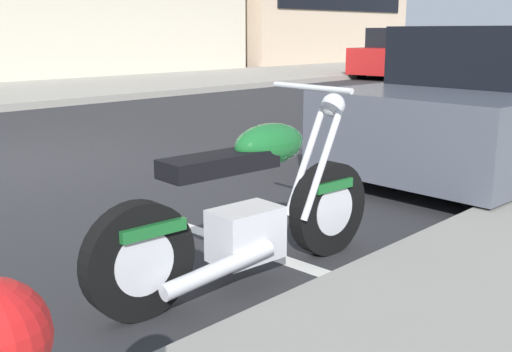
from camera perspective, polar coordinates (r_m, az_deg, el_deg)
The scene contains 5 objects.
ground_plane at distance 7.07m, azimuth -22.28°, elevation 0.89°, with size 260.00×260.00×0.00m, color #28282B.
sidewalk_far_curb at distance 19.87m, azimuth 2.12°, elevation 9.52°, with size 120.00×5.00×0.14m, color gray.
parking_stall_stripe at distance 3.99m, azimuth 0.78°, elevation -7.22°, with size 0.12×2.20×0.01m, color silver.
parked_motorcycle at distance 3.45m, azimuth -0.65°, elevation -3.28°, with size 1.99×0.62×1.10m.
car_opposite_curb at distance 19.85m, azimuth 13.86°, elevation 10.97°, with size 4.26×2.06×1.51m.
Camera 1 is at (-2.72, -6.37, 1.41)m, focal length 42.79 mm.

